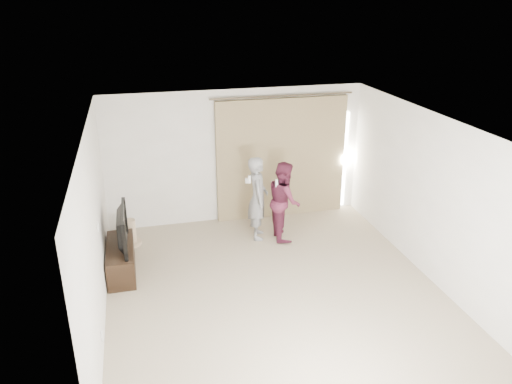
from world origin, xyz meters
TOP-DOWN VIEW (x-y plane):
  - floor at (0.00, 0.00)m, footprint 5.50×5.50m
  - wall_back at (0.00, 2.75)m, footprint 5.00×0.04m
  - wall_left at (-2.50, -0.00)m, footprint 0.04×5.50m
  - ceiling at (0.00, 0.00)m, footprint 5.00×5.50m
  - curtain at (0.91, 2.68)m, footprint 2.80×0.11m
  - tv_console at (-2.27, 1.13)m, footprint 0.43×1.23m
  - tv at (-2.27, 1.13)m, footprint 0.15×1.08m
  - scratching_post at (-2.10, 2.08)m, footprint 0.36×0.36m
  - person_man at (0.20, 1.82)m, footprint 0.48×0.63m
  - person_woman at (0.66, 1.71)m, footprint 0.60×0.75m

SIDE VIEW (x-z plane):
  - floor at x=0.00m, z-range 0.00..0.00m
  - scratching_post at x=-2.10m, z-range -0.05..0.44m
  - tv_console at x=-2.27m, z-range 0.00..0.47m
  - person_woman at x=0.66m, z-range 0.00..1.47m
  - person_man at x=0.20m, z-range 0.00..1.56m
  - tv at x=-2.27m, z-range 0.47..1.10m
  - curtain at x=0.91m, z-range -0.02..2.43m
  - wall_left at x=-2.50m, z-range 0.00..2.60m
  - wall_back at x=0.00m, z-range 0.00..2.60m
  - ceiling at x=0.00m, z-range 2.60..2.60m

